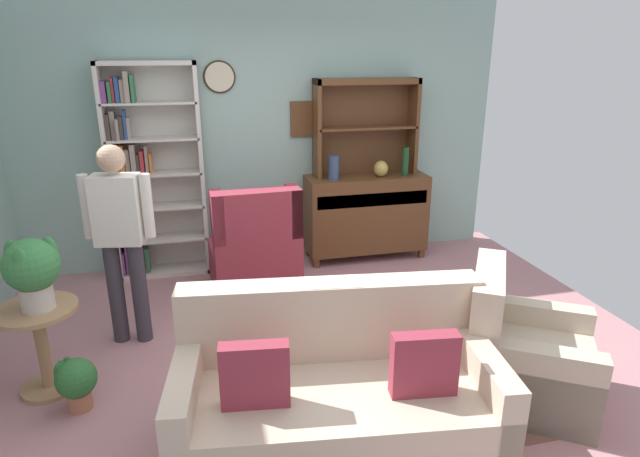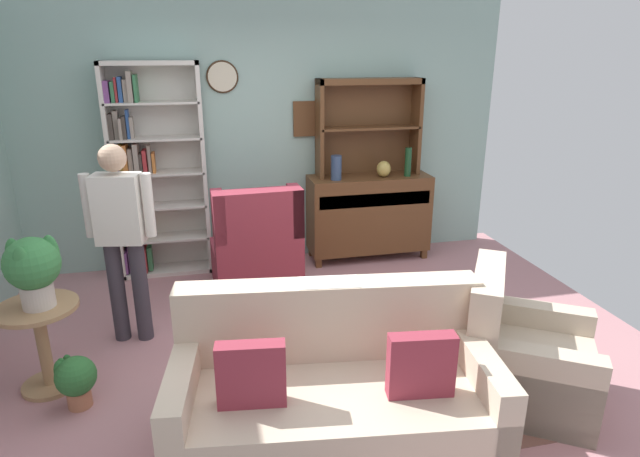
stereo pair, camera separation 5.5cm
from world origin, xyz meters
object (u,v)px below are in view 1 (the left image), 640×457
potted_plant_small (76,380)px  sideboard_hutch (365,114)px  person_reading (120,232)px  plant_stand (41,340)px  bottle_wine (405,162)px  armchair_floral (522,358)px  coffee_table (300,330)px  vase_round (381,169)px  wingback_chair (255,254)px  couch_floral (336,395)px  sideboard (366,213)px  potted_plant_large (32,268)px  book_stack (301,318)px  vase_tall (334,168)px  bookshelf (148,174)px

potted_plant_small → sideboard_hutch: bearing=39.8°
person_reading → plant_stand: bearing=-132.2°
bottle_wine → person_reading: bearing=-156.9°
armchair_floral → potted_plant_small: (-2.82, 0.55, -0.08)m
plant_stand → potted_plant_small: bearing=-48.9°
bottle_wine → coffee_table: size_ratio=0.38×
vase_round → wingback_chair: vase_round is taller
person_reading → coffee_table: 1.54m
couch_floral → person_reading: (-1.26, 1.50, 0.59)m
sideboard → potted_plant_large: size_ratio=2.76×
vase_round → coffee_table: (-1.29, -1.99, -0.65)m
person_reading → book_stack: bearing=-34.3°
vase_tall → vase_round: (0.52, 0.01, -0.04)m
vase_round → sideboard: bearing=152.8°
sideboard_hutch → potted_plant_large: bearing=-145.6°
sideboard → potted_plant_large: (-2.82, -1.82, 0.38)m
wingback_chair → potted_plant_large: bearing=-141.9°
vase_tall → vase_round: 0.52m
sideboard → bottle_wine: (0.39, -0.09, 0.56)m
vase_round → coffee_table: size_ratio=0.21×
plant_stand → coffee_table: plant_stand is taller
bookshelf → bottle_wine: (2.62, -0.17, 0.03)m
sideboard_hutch → couch_floral: bearing=-111.0°
potted_plant_small → sideboard: bearing=38.4°
wingback_chair → potted_plant_small: bearing=-132.5°
person_reading → sideboard_hutch: bearing=30.1°
couch_floral → armchair_floral: size_ratio=1.79×
bottle_wine → potted_plant_large: 3.66m
bookshelf → vase_tall: bearing=-5.1°
sideboard → potted_plant_small: size_ratio=3.69×
sideboard → plant_stand: size_ratio=2.11×
wingback_chair → plant_stand: 1.96m
bookshelf → sideboard_hutch: 2.29m
vase_tall → book_stack: vase_tall is taller
bottle_wine → sideboard_hutch: bearing=153.0°
sideboard_hutch → couch_floral: size_ratio=0.58×
couch_floral → wingback_chair: bearing=95.3°
plant_stand → coffee_table: bearing=-8.2°
potted_plant_large → bottle_wine: bearing=28.3°
armchair_floral → potted_plant_large: bearing=165.0°
couch_floral → plant_stand: bearing=151.7°
bottle_wine → wingback_chair: bearing=-162.3°
sideboard_hutch → bookshelf: bearing=-179.4°
wingback_chair → armchair_floral: bearing=-53.3°
bottle_wine → coffee_table: bearing=-128.3°
plant_stand → potted_plant_small: plant_stand is taller
bookshelf → person_reading: 1.36m
person_reading → book_stack: person_reading is taller
vase_round → bottle_wine: 0.27m
vase_tall → person_reading: bearing=-149.1°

